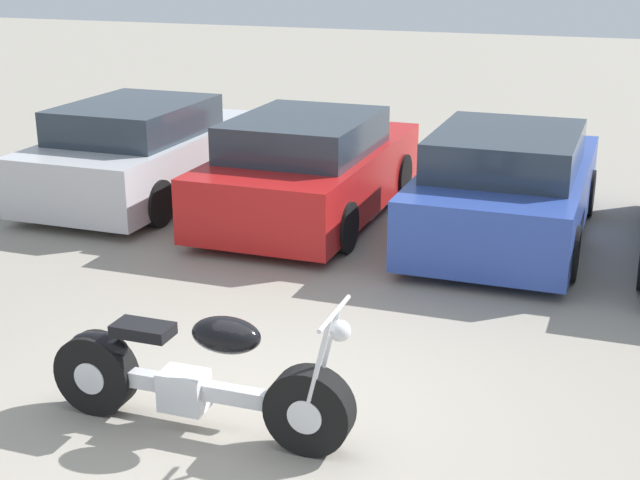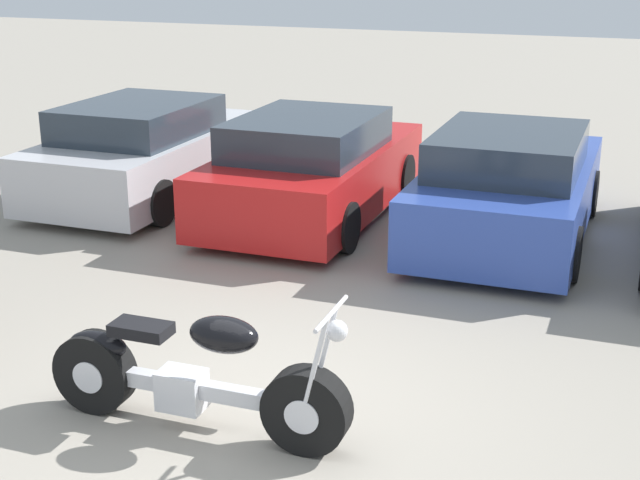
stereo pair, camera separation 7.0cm
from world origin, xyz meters
The scene contains 5 objects.
ground_plane centered at (0.00, 0.00, 0.00)m, with size 60.00×60.00×0.00m, color gray.
motorcycle centered at (-0.31, -0.30, 0.41)m, with size 2.36×0.62×1.10m.
parked_car_silver centered at (-3.93, 5.17, 0.63)m, with size 1.92×4.08×1.35m.
parked_car_red centered at (-1.40, 5.03, 0.63)m, with size 1.92×4.08×1.35m.
parked_car_blue centered at (1.12, 4.99, 0.63)m, with size 1.92×4.08×1.35m.
Camera 2 is at (2.59, -5.43, 3.43)m, focal length 50.00 mm.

